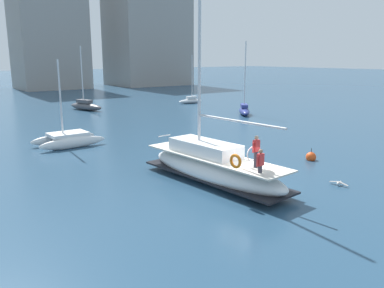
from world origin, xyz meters
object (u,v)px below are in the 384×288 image
Objects in this scene: moored_cutter_left at (244,110)px; seagull at (339,183)px; moored_sloop_near at (86,106)px; mooring_buoy at (311,157)px; moored_cutter_right at (68,138)px; main_sailboat at (213,166)px; moored_sloop_far at (191,100)px.

moored_cutter_left reaches higher than seagull.
moored_sloop_near is 8.60× the size of mooring_buoy.
moored_cutter_right is at bearing -115.08° from moored_sloop_near.
mooring_buoy is at bearing -1.44° from main_sailboat.
mooring_buoy is at bearing 52.90° from seagull.
seagull is (-16.04, -35.39, -0.34)m from moored_sloop_far.
moored_cutter_right is at bearing -144.53° from moored_sloop_far.
main_sailboat is 12.65× the size of seagull.
main_sailboat is at bearing 138.87° from seagull.
mooring_buoy is (-12.84, -31.16, -0.28)m from moored_sloop_far.
moored_sloop_near is at bearing 64.92° from moored_cutter_right.
moored_sloop_near is 1.23× the size of moored_cutter_right.
seagull is at bearing -122.86° from moored_cutter_left.
moored_sloop_near is at bearing 173.38° from moored_sloop_far.
moored_sloop_near is at bearing 89.03° from seagull.
moored_sloop_near reaches higher than mooring_buoy.
moored_cutter_left is 23.15m from moored_cutter_right.
moored_sloop_near is 33.05m from mooring_buoy.
moored_sloop_far is at bearing 55.69° from main_sailboat.
moored_cutter_right is (-8.97, -19.16, -0.02)m from moored_sloop_near.
moored_cutter_left is at bearing 42.52° from main_sailboat.
moored_sloop_far is 1.06× the size of moored_cutter_right.
mooring_buoy is at bearing -112.40° from moored_sloop_far.
moored_cutter_right is (-24.38, -17.37, 0.09)m from moored_sloop_far.
seagull is (-14.40, -22.30, -0.42)m from moored_cutter_left.
moored_cutter_left is (-1.64, -13.09, 0.08)m from moored_sloop_far.
seagull is 1.10× the size of mooring_buoy.
mooring_buoy is at bearing -50.07° from moored_cutter_right.
moored_sloop_far is 7.43× the size of mooring_buoy.
main_sailboat reaches higher than moored_cutter_right.
moored_sloop_far is 6.77× the size of seagull.
main_sailboat is 1.87× the size of moored_sloop_far.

